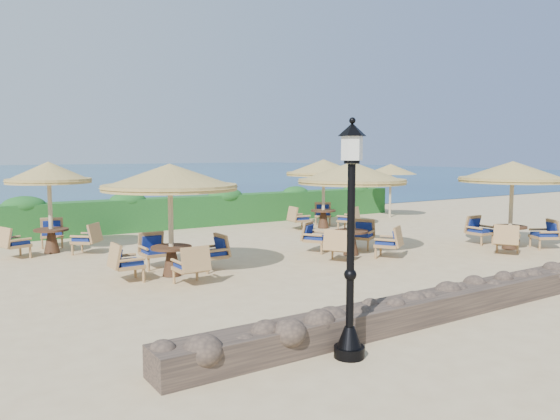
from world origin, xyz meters
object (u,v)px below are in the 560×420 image
object	(u,v)px
cafe_set_2	(512,184)
extra_parasol	(391,169)
cafe_set_1	(352,189)
cafe_set_0	(170,195)
cafe_set_4	(324,178)
lamp_post	(351,250)
cafe_set_3	(49,191)

from	to	relation	value
cafe_set_2	extra_parasol	bearing A→B (deg)	70.54
cafe_set_1	cafe_set_0	bearing A→B (deg)	176.72
cafe_set_0	cafe_set_4	bearing A→B (deg)	29.57
cafe_set_2	cafe_set_1	bearing A→B (deg)	157.95
lamp_post	cafe_set_1	size ratio (longest dim) A/B	1.08
extra_parasol	cafe_set_3	size ratio (longest dim) A/B	0.88
cafe_set_4	cafe_set_0	bearing A→B (deg)	-150.43
lamp_post	cafe_set_2	size ratio (longest dim) A/B	1.05
lamp_post	cafe_set_2	world-z (taller)	lamp_post
lamp_post	cafe_set_1	distance (m)	7.89
lamp_post	extra_parasol	xyz separation A→B (m)	(12.60, 12.00, 0.62)
lamp_post	cafe_set_4	bearing A→B (deg)	53.87
lamp_post	cafe_set_3	bearing A→B (deg)	99.94
lamp_post	extra_parasol	world-z (taller)	lamp_post
lamp_post	cafe_set_3	xyz separation A→B (m)	(-1.93, 11.00, 0.25)
lamp_post	cafe_set_1	world-z (taller)	lamp_post
lamp_post	cafe_set_2	xyz separation A→B (m)	(9.80, 4.09, 0.43)
cafe_set_3	extra_parasol	bearing A→B (deg)	3.95
cafe_set_0	cafe_set_1	bearing A→B (deg)	-3.28
extra_parasol	cafe_set_3	xyz separation A→B (m)	(-14.53, -1.00, -0.37)
lamp_post	cafe_set_1	xyz separation A→B (m)	(5.15, 5.97, 0.34)
cafe_set_1	cafe_set_3	bearing A→B (deg)	144.61
lamp_post	cafe_set_4	world-z (taller)	lamp_post
cafe_set_1	cafe_set_3	size ratio (longest dim) A/B	1.13
cafe_set_2	cafe_set_4	bearing A→B (deg)	105.58
cafe_set_2	cafe_set_3	distance (m)	13.62
cafe_set_3	cafe_set_4	size ratio (longest dim) A/B	0.94
lamp_post	extra_parasol	size ratio (longest dim) A/B	1.38
lamp_post	cafe_set_4	xyz separation A→B (m)	(7.92, 10.85, 0.38)
extra_parasol	lamp_post	bearing A→B (deg)	-136.40
lamp_post	cafe_set_0	world-z (taller)	lamp_post
lamp_post	cafe_set_1	bearing A→B (deg)	49.26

